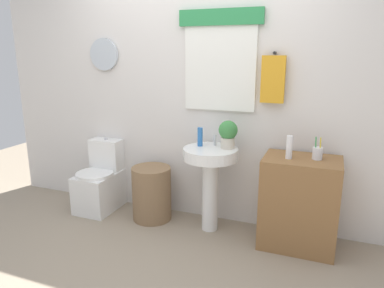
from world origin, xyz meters
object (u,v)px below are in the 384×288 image
toilet (101,183)px  soap_bottle (200,137)px  laundry_hamper (152,193)px  pedestal_sink (210,170)px  potted_plant (228,133)px  wooden_cabinet (299,203)px  lotion_bottle (289,147)px  toothbrush_cup (317,153)px

toilet → soap_bottle: bearing=0.9°
laundry_hamper → pedestal_sink: size_ratio=0.68×
laundry_hamper → potted_plant: potted_plant is taller
soap_bottle → wooden_cabinet: bearing=-3.1°
laundry_hamper → soap_bottle: bearing=5.8°
toilet → laundry_hamper: 0.62m
toilet → lotion_bottle: bearing=-2.2°
toothbrush_cup → pedestal_sink: bearing=-178.7°
toilet → lotion_bottle: size_ratio=3.91×
pedestal_sink → toothbrush_cup: size_ratio=4.26×
potted_plant → laundry_hamper: bearing=-175.4°
lotion_bottle → pedestal_sink: bearing=176.7°
toilet → toothbrush_cup: 2.20m
pedestal_sink → lotion_bottle: (0.68, -0.04, 0.29)m
soap_bottle → toilet: bearing=-179.1°
toilet → wooden_cabinet: bearing=-0.9°
soap_bottle → pedestal_sink: bearing=-22.6°
soap_bottle → potted_plant: bearing=2.2°
laundry_hamper → soap_bottle: soap_bottle is taller
potted_plant → toothbrush_cup: (0.76, -0.04, -0.09)m
pedestal_sink → wooden_cabinet: 0.82m
laundry_hamper → toilet: bearing=177.0°
laundry_hamper → soap_bottle: size_ratio=3.13×
soap_bottle → toothbrush_cup: (1.02, -0.03, -0.04)m
potted_plant → lotion_bottle: (0.54, -0.10, -0.05)m
soap_bottle → potted_plant: (0.26, 0.01, 0.05)m
wooden_cabinet → potted_plant: bearing=174.7°
pedestal_sink → potted_plant: bearing=23.2°
wooden_cabinet → potted_plant: potted_plant is taller
lotion_bottle → toothbrush_cup: size_ratio=1.02×
pedestal_sink → potted_plant: (0.14, 0.06, 0.34)m
toothbrush_cup → toilet: bearing=179.6°
wooden_cabinet → lotion_bottle: bearing=-159.8°
toilet → potted_plant: (1.37, 0.03, 0.64)m
soap_bottle → toothbrush_cup: 1.02m
laundry_hamper → toothbrush_cup: bearing=0.7°
pedestal_sink → toothbrush_cup: 0.94m
laundry_hamper → potted_plant: (0.75, 0.06, 0.66)m
pedestal_sink → soap_bottle: 0.32m
wooden_cabinet → potted_plant: size_ratio=3.10×
pedestal_sink → lotion_bottle: lotion_bottle is taller
lotion_bottle → toothbrush_cup: 0.23m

